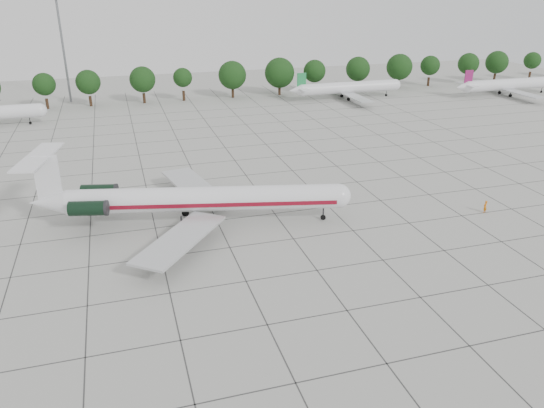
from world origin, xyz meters
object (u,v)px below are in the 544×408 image
(main_airliner, at_px, (187,199))
(bg_airliner_d, at_px, (348,88))
(ground_crew, at_px, (485,207))
(floodlight_mast, at_px, (63,45))
(bg_airliner_e, at_px, (509,85))

(main_airliner, height_order, bg_airliner_d, main_airliner)
(bg_airliner_d, bearing_deg, ground_crew, -100.05)
(ground_crew, relative_size, floodlight_mast, 0.07)
(floodlight_mast, bearing_deg, bg_airliner_e, -12.56)
(bg_airliner_d, height_order, floodlight_mast, floodlight_mast)
(ground_crew, height_order, bg_airliner_e, bg_airliner_e)
(bg_airliner_d, xyz_separation_m, floodlight_mast, (-70.84, 17.28, 11.37))
(main_airliner, distance_m, floodlight_mast, 86.42)
(bg_airliner_d, bearing_deg, main_airliner, -128.31)
(main_airliner, xyz_separation_m, ground_crew, (39.29, -8.15, -2.54))
(bg_airliner_d, xyz_separation_m, bg_airliner_e, (44.09, -8.32, 0.00))
(main_airliner, height_order, ground_crew, main_airliner)
(bg_airliner_e, bearing_deg, bg_airliner_d, 169.31)
(main_airliner, xyz_separation_m, bg_airliner_e, (96.60, 58.14, -0.50))
(ground_crew, bearing_deg, main_airliner, -34.01)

